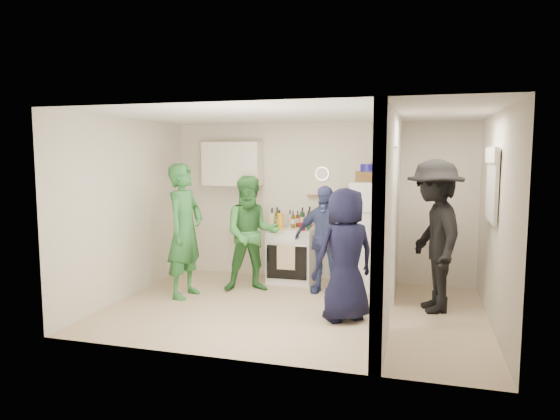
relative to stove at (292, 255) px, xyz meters
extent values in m
plane|color=#C6AC8B|center=(0.37, -1.37, -0.43)|extent=(4.80, 4.80, 0.00)
plane|color=silver|center=(0.37, 0.33, 0.82)|extent=(4.80, 0.00, 4.80)
plane|color=silver|center=(0.37, -3.07, 0.82)|extent=(4.80, 0.00, 4.80)
plane|color=silver|center=(-2.03, -1.37, 0.82)|extent=(0.00, 3.40, 3.40)
plane|color=silver|center=(2.77, -1.37, 0.82)|extent=(0.00, 3.40, 3.40)
plane|color=white|center=(0.37, -1.37, 2.07)|extent=(4.80, 4.80, 0.00)
cube|color=silver|center=(1.57, -0.27, 0.82)|extent=(0.12, 1.20, 2.50)
cube|color=silver|center=(1.57, -2.47, 0.82)|extent=(0.12, 1.20, 2.50)
cube|color=silver|center=(1.57, -1.37, 1.87)|extent=(0.12, 1.00, 0.40)
cube|color=white|center=(0.00, 0.00, 0.00)|extent=(0.72, 0.60, 0.86)
cube|color=silver|center=(-1.03, 0.15, 1.42)|extent=(0.95, 0.34, 0.70)
cube|color=white|center=(1.27, -0.03, 0.37)|extent=(0.66, 0.64, 1.60)
cube|color=brown|center=(1.17, 0.02, 1.25)|extent=(0.35, 0.25, 0.15)
cylinder|color=navy|center=(1.17, 0.02, 1.38)|extent=(0.24, 0.24, 0.11)
cylinder|color=yellow|center=(1.49, -0.13, 1.30)|extent=(0.09, 0.09, 0.25)
cylinder|color=white|center=(0.42, 0.31, 1.27)|extent=(0.22, 0.02, 0.22)
cube|color=olive|center=(0.37, 0.28, 0.92)|extent=(0.35, 0.08, 0.03)
cube|color=black|center=(2.75, -1.17, 1.22)|extent=(0.03, 0.70, 0.80)
cube|color=white|center=(2.73, -1.17, 1.22)|extent=(0.04, 0.76, 0.86)
cube|color=white|center=(2.71, -1.17, 1.57)|extent=(0.04, 0.82, 0.18)
cylinder|color=orange|center=(-0.12, -0.22, 0.56)|extent=(0.09, 0.09, 0.25)
cylinder|color=#A90B1A|center=(0.22, -0.20, 0.49)|extent=(0.09, 0.09, 0.12)
imported|color=#2D7036|center=(-1.24, -1.18, 0.51)|extent=(0.52, 0.73, 1.88)
imported|color=#387F3B|center=(-0.44, -0.65, 0.42)|extent=(1.00, 0.90, 1.70)
imported|color=#3A437E|center=(0.60, -0.45, 0.35)|extent=(0.97, 0.54, 1.56)
imported|color=black|center=(1.07, -1.59, 0.38)|extent=(0.94, 0.89, 1.61)
imported|color=black|center=(2.11, -0.91, 0.54)|extent=(1.01, 1.40, 1.95)
cylinder|color=brown|center=(-0.27, 0.12, 0.58)|extent=(0.07, 0.07, 0.30)
cylinder|color=#1C562F|center=(-0.18, -0.09, 0.56)|extent=(0.07, 0.07, 0.27)
cylinder|color=silver|center=(-0.07, 0.17, 0.56)|extent=(0.07, 0.07, 0.26)
cylinder|color=#51420E|center=(0.03, -0.04, 0.57)|extent=(0.06, 0.06, 0.27)
cylinder|color=gray|center=(0.11, 0.19, 0.55)|extent=(0.08, 0.08, 0.24)
cylinder|color=#14381A|center=(0.17, 0.03, 0.59)|extent=(0.08, 0.08, 0.33)
cylinder|color=brown|center=(0.25, 0.15, 0.60)|extent=(0.08, 0.08, 0.33)
cylinder|color=silver|center=(-0.29, -0.10, 0.59)|extent=(0.08, 0.08, 0.32)
cylinder|color=maroon|center=(0.07, 0.11, 0.56)|extent=(0.06, 0.06, 0.26)
cylinder|color=#246B3B|center=(0.29, -0.10, 0.58)|extent=(0.06, 0.06, 0.29)
cylinder|color=maroon|center=(-0.21, 0.05, 0.57)|extent=(0.07, 0.07, 0.27)
camera|label=1|loc=(1.91, -7.48, 1.58)|focal=32.00mm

